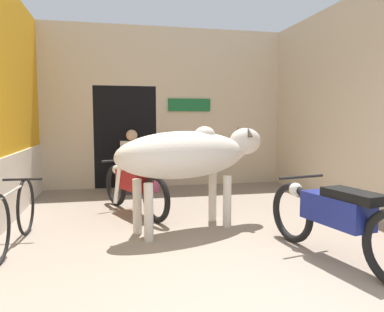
# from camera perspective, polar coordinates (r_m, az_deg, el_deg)

# --- Properties ---
(wall_back_with_doorway) EXTENTS (4.99, 0.93, 3.29)m
(wall_back_with_doorway) POSITION_cam_1_polar(r_m,az_deg,el_deg) (8.06, -6.56, 5.60)
(wall_back_with_doorway) COLOR beige
(wall_back_with_doorway) RESTS_ON ground_plane
(wall_right_with_door) EXTENTS (0.22, 5.43, 3.29)m
(wall_right_with_door) POSITION_cam_1_polar(r_m,az_deg,el_deg) (6.23, 24.59, 7.13)
(wall_right_with_door) COLOR beige
(wall_right_with_door) RESTS_ON ground_plane
(cow) EXTENTS (2.17, 1.16, 1.32)m
(cow) POSITION_cam_1_polar(r_m,az_deg,el_deg) (4.73, -0.29, 0.13)
(cow) COLOR beige
(cow) RESTS_ON ground_plane
(motorcycle_near) EXTENTS (0.62, 2.00, 0.79)m
(motorcycle_near) POSITION_cam_1_polar(r_m,az_deg,el_deg) (3.97, 21.13, -8.67)
(motorcycle_near) COLOR black
(motorcycle_near) RESTS_ON ground_plane
(motorcycle_far) EXTENTS (0.90, 1.78, 0.77)m
(motorcycle_far) POSITION_cam_1_polar(r_m,az_deg,el_deg) (5.66, -8.82, -4.30)
(motorcycle_far) COLOR black
(motorcycle_far) RESTS_ON ground_plane
(bicycle) EXTENTS (0.44, 1.68, 0.71)m
(bicycle) POSITION_cam_1_polar(r_m,az_deg,el_deg) (4.55, -25.55, -8.24)
(bicycle) COLOR black
(bicycle) RESTS_ON ground_plane
(shopkeeper_seated) EXTENTS (0.44, 0.34, 1.21)m
(shopkeeper_seated) POSITION_cam_1_polar(r_m,az_deg,el_deg) (7.18, -9.09, -0.68)
(shopkeeper_seated) COLOR #3D3842
(shopkeeper_seated) RESTS_ON ground_plane
(plastic_stool) EXTENTS (0.32, 0.32, 0.40)m
(plastic_stool) POSITION_cam_1_polar(r_m,az_deg,el_deg) (7.34, -5.86, -3.76)
(plastic_stool) COLOR #DB6093
(plastic_stool) RESTS_ON ground_plane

